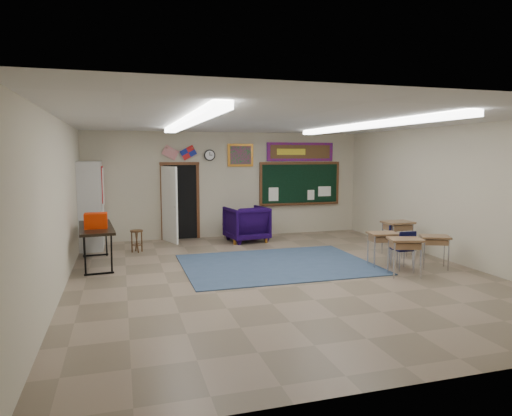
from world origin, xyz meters
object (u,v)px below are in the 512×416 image
object	(u,v)px
student_desk_front_left	(383,247)
student_desk_front_right	(397,236)
folding_table	(96,244)
wooden_stool	(137,241)
wingback_armchair	(247,224)

from	to	relation	value
student_desk_front_left	student_desk_front_right	bearing A→B (deg)	51.93
student_desk_front_right	folding_table	world-z (taller)	folding_table
wooden_stool	student_desk_front_right	bearing A→B (deg)	-19.09
wingback_armchair	student_desk_front_right	bearing A→B (deg)	129.74
student_desk_front_right	student_desk_front_left	bearing A→B (deg)	-139.48
wingback_armchair	student_desk_front_right	size ratio (longest dim) A/B	1.33
wingback_armchair	student_desk_front_left	xyz separation A→B (m)	(2.01, -3.59, -0.08)
wingback_armchair	wooden_stool	size ratio (longest dim) A/B	1.96
wingback_armchair	student_desk_front_right	xyz separation A→B (m)	(2.97, -2.69, -0.04)
wingback_armchair	student_desk_front_left	world-z (taller)	wingback_armchair
folding_table	wooden_stool	bearing A→B (deg)	46.59
folding_table	student_desk_front_left	bearing A→B (deg)	-22.53
student_desk_front_left	folding_table	distance (m)	6.12
wingback_armchair	student_desk_front_right	distance (m)	4.01
wooden_stool	wingback_armchair	bearing A→B (deg)	12.21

